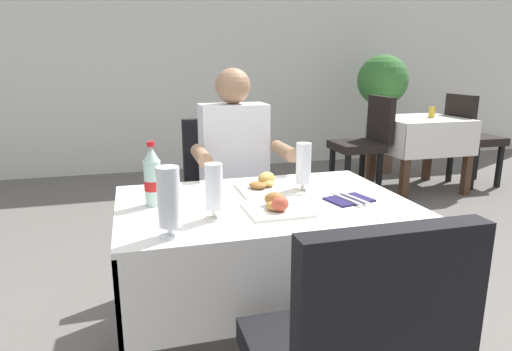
{
  "coord_description": "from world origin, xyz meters",
  "views": [
    {
      "loc": [
        -0.62,
        -1.6,
        1.28
      ],
      "look_at": [
        -0.13,
        0.15,
        0.83
      ],
      "focal_mm": 31.48,
      "sensor_mm": 36.0,
      "label": 1
    }
  ],
  "objects_px": {
    "beer_glass_left": "(169,201)",
    "background_dining_table": "(420,137)",
    "seated_diner_far": "(236,171)",
    "beer_glass_right": "(303,167)",
    "cola_bottle_primary": "(153,178)",
    "potted_plant_corner": "(382,94)",
    "background_table_tumbler": "(432,112)",
    "main_dining_table": "(263,242)",
    "beer_glass_middle": "(214,191)",
    "background_chair_left": "(365,139)",
    "napkin_cutlery_set": "(349,199)",
    "plate_far_diner": "(266,185)",
    "plate_near_camera": "(277,206)",
    "chair_far_diner_seat": "(224,194)",
    "background_chair_right": "(470,134)"
  },
  "relations": [
    {
      "from": "beer_glass_left",
      "to": "background_dining_table",
      "type": "bearing_deg",
      "value": 43.06
    },
    {
      "from": "seated_diner_far",
      "to": "beer_glass_right",
      "type": "distance_m",
      "value": 0.62
    },
    {
      "from": "beer_glass_right",
      "to": "background_dining_table",
      "type": "xyz_separation_m",
      "value": [
        2.13,
        2.18,
        -0.31
      ]
    },
    {
      "from": "cola_bottle_primary",
      "to": "potted_plant_corner",
      "type": "distance_m",
      "value": 4.12
    },
    {
      "from": "background_table_tumbler",
      "to": "potted_plant_corner",
      "type": "relative_size",
      "value": 0.08
    },
    {
      "from": "seated_diner_far",
      "to": "background_dining_table",
      "type": "bearing_deg",
      "value": 34.89
    },
    {
      "from": "main_dining_table",
      "to": "beer_glass_middle",
      "type": "xyz_separation_m",
      "value": [
        -0.23,
        -0.16,
        0.28
      ]
    },
    {
      "from": "beer_glass_left",
      "to": "background_table_tumbler",
      "type": "bearing_deg",
      "value": 41.81
    },
    {
      "from": "beer_glass_right",
      "to": "background_chair_left",
      "type": "height_order",
      "value": "background_chair_left"
    },
    {
      "from": "cola_bottle_primary",
      "to": "napkin_cutlery_set",
      "type": "distance_m",
      "value": 0.78
    },
    {
      "from": "plate_far_diner",
      "to": "cola_bottle_primary",
      "type": "xyz_separation_m",
      "value": [
        -0.48,
        -0.1,
        0.09
      ]
    },
    {
      "from": "seated_diner_far",
      "to": "beer_glass_right",
      "type": "relative_size",
      "value": 5.97
    },
    {
      "from": "beer_glass_middle",
      "to": "beer_glass_right",
      "type": "height_order",
      "value": "beer_glass_right"
    },
    {
      "from": "seated_diner_far",
      "to": "background_table_tumbler",
      "type": "relative_size",
      "value": 11.45
    },
    {
      "from": "background_chair_left",
      "to": "beer_glass_left",
      "type": "bearing_deg",
      "value": -129.6
    },
    {
      "from": "plate_near_camera",
      "to": "napkin_cutlery_set",
      "type": "distance_m",
      "value": 0.32
    },
    {
      "from": "seated_diner_far",
      "to": "background_dining_table",
      "type": "distance_m",
      "value": 2.8
    },
    {
      "from": "chair_far_diner_seat",
      "to": "plate_far_diner",
      "type": "xyz_separation_m",
      "value": [
        0.06,
        -0.61,
        0.21
      ]
    },
    {
      "from": "chair_far_diner_seat",
      "to": "background_dining_table",
      "type": "distance_m",
      "value": 2.77
    },
    {
      "from": "beer_glass_middle",
      "to": "beer_glass_right",
      "type": "bearing_deg",
      "value": 29.56
    },
    {
      "from": "chair_far_diner_seat",
      "to": "plate_near_camera",
      "type": "height_order",
      "value": "chair_far_diner_seat"
    },
    {
      "from": "main_dining_table",
      "to": "plate_far_diner",
      "type": "height_order",
      "value": "plate_far_diner"
    },
    {
      "from": "beer_glass_right",
      "to": "napkin_cutlery_set",
      "type": "height_order",
      "value": "beer_glass_right"
    },
    {
      "from": "plate_far_diner",
      "to": "background_chair_left",
      "type": "relative_size",
      "value": 0.26
    },
    {
      "from": "seated_diner_far",
      "to": "beer_glass_right",
      "type": "bearing_deg",
      "value": -74.58
    },
    {
      "from": "main_dining_table",
      "to": "seated_diner_far",
      "type": "height_order",
      "value": "seated_diner_far"
    },
    {
      "from": "main_dining_table",
      "to": "napkin_cutlery_set",
      "type": "xyz_separation_m",
      "value": [
        0.34,
        -0.09,
        0.18
      ]
    },
    {
      "from": "potted_plant_corner",
      "to": "cola_bottle_primary",
      "type": "bearing_deg",
      "value": -132.66
    },
    {
      "from": "main_dining_table",
      "to": "background_table_tumbler",
      "type": "height_order",
      "value": "background_table_tumbler"
    },
    {
      "from": "main_dining_table",
      "to": "beer_glass_right",
      "type": "xyz_separation_m",
      "value": [
        0.21,
        0.08,
        0.29
      ]
    },
    {
      "from": "main_dining_table",
      "to": "cola_bottle_primary",
      "type": "height_order",
      "value": "cola_bottle_primary"
    },
    {
      "from": "background_dining_table",
      "to": "background_chair_right",
      "type": "distance_m",
      "value": 0.62
    },
    {
      "from": "plate_far_diner",
      "to": "background_dining_table",
      "type": "xyz_separation_m",
      "value": [
        2.28,
        2.1,
        -0.22
      ]
    },
    {
      "from": "seated_diner_far",
      "to": "beer_glass_left",
      "type": "height_order",
      "value": "seated_diner_far"
    },
    {
      "from": "cola_bottle_primary",
      "to": "background_chair_left",
      "type": "height_order",
      "value": "cola_bottle_primary"
    },
    {
      "from": "main_dining_table",
      "to": "background_chair_left",
      "type": "bearing_deg",
      "value": 52.77
    },
    {
      "from": "beer_glass_left",
      "to": "beer_glass_right",
      "type": "xyz_separation_m",
      "value": [
        0.6,
        0.37,
        -0.01
      ]
    },
    {
      "from": "potted_plant_corner",
      "to": "background_chair_right",
      "type": "bearing_deg",
      "value": -54.62
    },
    {
      "from": "plate_near_camera",
      "to": "beer_glass_right",
      "type": "bearing_deg",
      "value": 49.23
    },
    {
      "from": "beer_glass_right",
      "to": "potted_plant_corner",
      "type": "xyz_separation_m",
      "value": [
        2.16,
        3.01,
        0.07
      ]
    },
    {
      "from": "plate_near_camera",
      "to": "napkin_cutlery_set",
      "type": "relative_size",
      "value": 1.18
    },
    {
      "from": "beer_glass_right",
      "to": "background_chair_right",
      "type": "distance_m",
      "value": 3.52
    },
    {
      "from": "beer_glass_middle",
      "to": "potted_plant_corner",
      "type": "height_order",
      "value": "potted_plant_corner"
    },
    {
      "from": "plate_near_camera",
      "to": "cola_bottle_primary",
      "type": "xyz_separation_m",
      "value": [
        -0.44,
        0.2,
        0.09
      ]
    },
    {
      "from": "seated_diner_far",
      "to": "background_chair_left",
      "type": "bearing_deg",
      "value": 43.7
    },
    {
      "from": "plate_far_diner",
      "to": "napkin_cutlery_set",
      "type": "distance_m",
      "value": 0.37
    },
    {
      "from": "plate_far_diner",
      "to": "beer_glass_left",
      "type": "bearing_deg",
      "value": -135.29
    },
    {
      "from": "cola_bottle_primary",
      "to": "background_chair_left",
      "type": "xyz_separation_m",
      "value": [
        2.14,
        2.2,
        -0.3
      ]
    },
    {
      "from": "chair_far_diner_seat",
      "to": "beer_glass_right",
      "type": "relative_size",
      "value": 4.6
    },
    {
      "from": "background_dining_table",
      "to": "background_chair_left",
      "type": "height_order",
      "value": "background_chair_left"
    }
  ]
}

